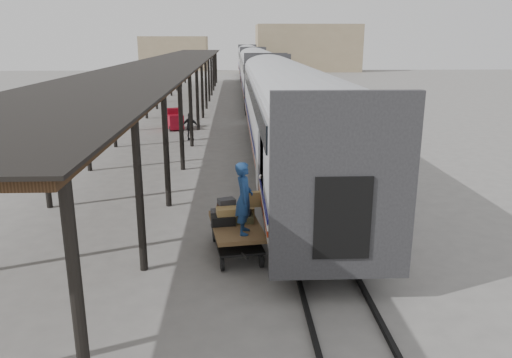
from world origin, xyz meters
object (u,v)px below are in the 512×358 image
at_px(luggage_tug, 175,120).
at_px(porter, 244,198).
at_px(baggage_cart, 236,231).
at_px(pedestrian, 190,127).

height_order(luggage_tug, porter, porter).
bearing_deg(luggage_tug, baggage_cart, -96.74).
height_order(baggage_cart, luggage_tug, luggage_tug).
bearing_deg(luggage_tug, pedestrian, -87.85).
xyz_separation_m(baggage_cart, luggage_tug, (-3.86, 19.38, -0.05)).
relative_size(luggage_tug, pedestrian, 1.08).
xyz_separation_m(porter, pedestrian, (-2.75, 16.45, -1.00)).
relative_size(porter, pedestrian, 1.18).
relative_size(baggage_cart, pedestrian, 1.63).
bearing_deg(porter, pedestrian, 13.59).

